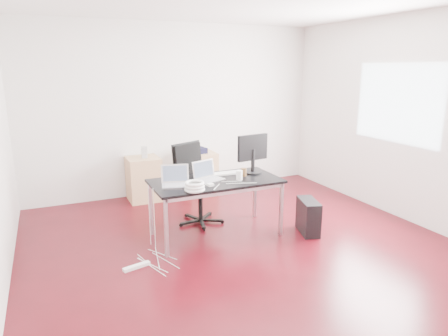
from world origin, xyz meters
name	(u,v)px	position (x,y,z in m)	size (l,w,h in m)	color
room_shell	(247,131)	(0.04, 0.00, 1.40)	(5.00, 5.00, 5.00)	#38060C
desk	(216,184)	(-0.15, 0.47, 0.68)	(1.60, 0.80, 0.73)	black
office_chair	(196,180)	(-0.22, 1.00, 0.61)	(0.63, 0.65, 1.08)	black
filing_cabinet_left	(144,179)	(-0.66, 2.23, 0.35)	(0.50, 0.50, 0.70)	tan
filing_cabinet_right	(200,173)	(0.30, 2.23, 0.35)	(0.50, 0.50, 0.70)	tan
pc_tower	(308,216)	(0.97, 0.04, 0.22)	(0.20, 0.45, 0.44)	black
wastebasket	(193,185)	(0.19, 2.25, 0.14)	(0.24, 0.24, 0.28)	black
power_strip	(137,266)	(-1.28, 0.00, 0.02)	(0.30, 0.06, 0.04)	white
laptop_left	(176,181)	(-0.67, 0.46, 0.79)	(0.38, 0.33, 0.23)	silver
laptop_right	(207,175)	(-0.24, 0.52, 0.79)	(0.39, 0.34, 0.23)	silver
monitor	(253,152)	(0.44, 0.61, 1.01)	(0.45, 0.26, 0.51)	black
keyboard	(227,173)	(0.10, 0.68, 0.74)	(0.44, 0.14, 0.02)	white
cup_white	(239,175)	(0.12, 0.36, 0.79)	(0.08, 0.08, 0.12)	white
cup_brown	(244,172)	(0.25, 0.50, 0.78)	(0.08, 0.08, 0.10)	brown
cable_coil	(195,186)	(-0.54, 0.15, 0.78)	(0.24, 0.24, 0.11)	white
power_adapter	(210,185)	(-0.31, 0.26, 0.74)	(0.07, 0.07, 0.03)	white
speaker	(144,152)	(-0.64, 2.20, 0.79)	(0.09, 0.08, 0.18)	#9E9E9E
navy_garment	(196,151)	(0.23, 2.19, 0.74)	(0.30, 0.24, 0.09)	black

